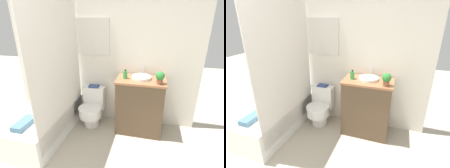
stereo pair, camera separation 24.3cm
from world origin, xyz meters
TOP-DOWN VIEW (x-y plane):
  - wall_back at (-0.00, 2.20)m, footprint 3.10×0.07m
  - shower_area at (-0.68, 1.51)m, footprint 0.70×1.34m
  - toilet at (-0.08, 1.93)m, footprint 0.37×0.49m
  - vanity at (0.69, 1.94)m, footprint 0.71×0.46m
  - sink at (0.69, 1.96)m, footprint 0.28×0.32m
  - soap_bottle at (0.46, 1.91)m, footprint 0.06×0.06m
  - potted_plant at (0.94, 1.80)m, footprint 0.12×0.12m
  - book_on_tank at (-0.08, 2.06)m, footprint 0.16×0.12m

SIDE VIEW (x-z plane):
  - shower_area at x=-0.68m, z-range -0.73..1.26m
  - toilet at x=-0.08m, z-range -0.02..0.61m
  - vanity at x=0.69m, z-range 0.00..0.87m
  - book_on_tank at x=-0.08m, z-range 0.62..0.65m
  - sink at x=0.69m, z-range 0.82..0.95m
  - soap_bottle at x=0.46m, z-range 0.86..0.99m
  - potted_plant at x=0.94m, z-range 0.88..1.05m
  - wall_back at x=0.00m, z-range 0.00..2.50m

